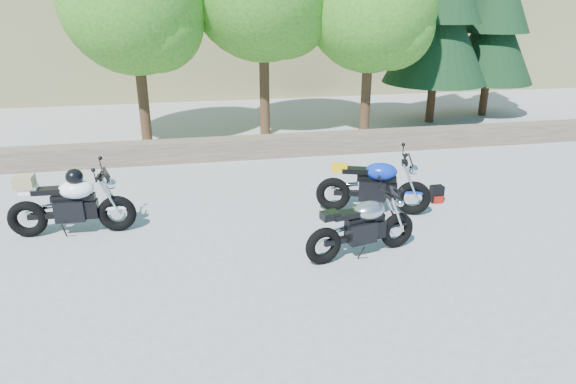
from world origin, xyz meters
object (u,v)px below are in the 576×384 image
object	(u,v)px
silver_bike	(363,227)
backpack	(437,194)
blue_bike	(374,186)
white_bike	(70,203)

from	to	relation	value
silver_bike	backpack	xyz separation A→B (m)	(2.15, 1.82, -0.31)
silver_bike	blue_bike	size ratio (longest dim) A/B	0.92
blue_bike	silver_bike	bearing A→B (deg)	-96.76
backpack	silver_bike	bearing A→B (deg)	-140.89
blue_bike	backpack	distance (m)	1.47
silver_bike	backpack	size ratio (longest dim) A/B	5.75
white_bike	backpack	xyz separation A→B (m)	(6.71, 0.17, -0.41)
white_bike	blue_bike	size ratio (longest dim) A/B	1.01
silver_bike	blue_bike	world-z (taller)	blue_bike
blue_bike	white_bike	bearing A→B (deg)	-162.25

